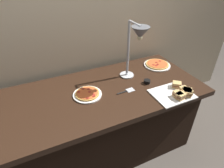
{
  "coord_description": "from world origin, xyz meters",
  "views": [
    {
      "loc": [
        -0.47,
        -1.27,
        1.75
      ],
      "look_at": [
        0.12,
        0.0,
        0.81
      ],
      "focal_mm": 30.09,
      "sensor_mm": 36.0,
      "label": 1
    }
  ],
  "objects_px": {
    "heat_lamp": "(137,39)",
    "pizza_plate_front": "(157,65)",
    "pizza_plate_center": "(88,94)",
    "sauce_cup_near": "(147,81)",
    "serving_spatula": "(126,91)",
    "sandwich_platter": "(179,92)"
  },
  "relations": [
    {
      "from": "pizza_plate_center",
      "to": "heat_lamp",
      "type": "bearing_deg",
      "value": 0.56
    },
    {
      "from": "pizza_plate_center",
      "to": "sauce_cup_near",
      "type": "distance_m",
      "value": 0.58
    },
    {
      "from": "sandwich_platter",
      "to": "serving_spatula",
      "type": "distance_m",
      "value": 0.45
    },
    {
      "from": "heat_lamp",
      "to": "sandwich_platter",
      "type": "xyz_separation_m",
      "value": [
        0.26,
        -0.33,
        -0.41
      ]
    },
    {
      "from": "heat_lamp",
      "to": "pizza_plate_center",
      "type": "xyz_separation_m",
      "value": [
        -0.47,
        -0.0,
        -0.42
      ]
    },
    {
      "from": "pizza_plate_front",
      "to": "pizza_plate_center",
      "type": "xyz_separation_m",
      "value": [
        -0.87,
        -0.19,
        -0.0
      ]
    },
    {
      "from": "sauce_cup_near",
      "to": "sandwich_platter",
      "type": "bearing_deg",
      "value": -61.41
    },
    {
      "from": "pizza_plate_front",
      "to": "serving_spatula",
      "type": "height_order",
      "value": "pizza_plate_front"
    },
    {
      "from": "pizza_plate_center",
      "to": "sandwich_platter",
      "type": "xyz_separation_m",
      "value": [
        0.72,
        -0.32,
        0.01
      ]
    },
    {
      "from": "sauce_cup_near",
      "to": "serving_spatula",
      "type": "bearing_deg",
      "value": -171.28
    },
    {
      "from": "heat_lamp",
      "to": "pizza_plate_front",
      "type": "xyz_separation_m",
      "value": [
        0.4,
        0.19,
        -0.42
      ]
    },
    {
      "from": "heat_lamp",
      "to": "sauce_cup_near",
      "type": "relative_size",
      "value": 8.86
    },
    {
      "from": "pizza_plate_front",
      "to": "sauce_cup_near",
      "type": "bearing_deg",
      "value": -140.34
    },
    {
      "from": "heat_lamp",
      "to": "sauce_cup_near",
      "type": "distance_m",
      "value": 0.43
    },
    {
      "from": "heat_lamp",
      "to": "pizza_plate_center",
      "type": "distance_m",
      "value": 0.63
    },
    {
      "from": "pizza_plate_front",
      "to": "serving_spatula",
      "type": "distance_m",
      "value": 0.61
    },
    {
      "from": "pizza_plate_center",
      "to": "sandwich_platter",
      "type": "distance_m",
      "value": 0.79
    },
    {
      "from": "heat_lamp",
      "to": "pizza_plate_front",
      "type": "height_order",
      "value": "heat_lamp"
    },
    {
      "from": "sauce_cup_near",
      "to": "serving_spatula",
      "type": "xyz_separation_m",
      "value": [
        -0.24,
        -0.04,
        -0.02
      ]
    },
    {
      "from": "sandwich_platter",
      "to": "serving_spatula",
      "type": "xyz_separation_m",
      "value": [
        -0.39,
        0.23,
        -0.02
      ]
    },
    {
      "from": "pizza_plate_front",
      "to": "pizza_plate_center",
      "type": "distance_m",
      "value": 0.89
    },
    {
      "from": "heat_lamp",
      "to": "pizza_plate_front",
      "type": "relative_size",
      "value": 1.93
    }
  ]
}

